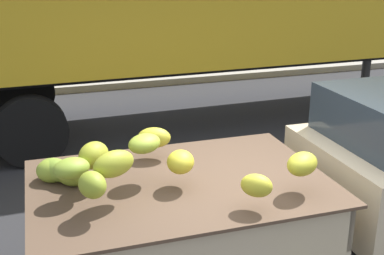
{
  "coord_description": "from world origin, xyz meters",
  "views": [
    {
      "loc": [
        -1.95,
        -3.82,
        3.04
      ],
      "look_at": [
        -0.49,
        0.64,
        1.4
      ],
      "focal_mm": 46.66,
      "sensor_mm": 36.0,
      "label": 1
    }
  ],
  "objects": [
    {
      "name": "pickup_truck",
      "position": [
        1.07,
        0.12,
        0.88
      ],
      "size": [
        4.76,
        1.89,
        1.7
      ],
      "rotation": [
        0.0,
        0.0,
        -0.01
      ],
      "color": "#CCB793",
      "rests_on": "ground"
    },
    {
      "name": "curb_strip",
      "position": [
        0.0,
        7.99,
        0.08
      ],
      "size": [
        80.0,
        0.8,
        0.16
      ],
      "primitive_type": "cube",
      "color": "gray",
      "rests_on": "ground"
    }
  ]
}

